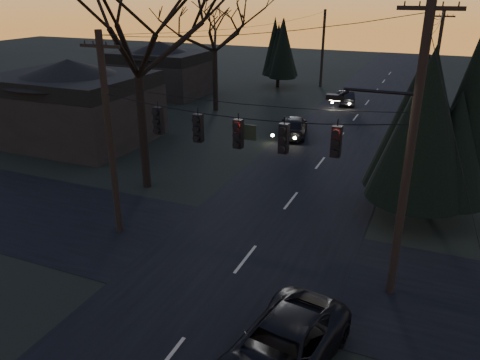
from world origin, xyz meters
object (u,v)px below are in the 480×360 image
at_px(utility_pole_left, 120,231).
at_px(suv_near, 281,350).
at_px(sedan_oncoming_a, 294,126).
at_px(utility_pole_far_l, 320,87).
at_px(bare_tree_left, 134,27).
at_px(sedan_oncoming_b, 345,97).
at_px(evergreen_right, 442,122).
at_px(utility_pole_right, 390,292).
at_px(utility_pole_far_r, 428,113).

relative_size(utility_pole_left, suv_near, 1.63).
bearing_deg(sedan_oncoming_a, utility_pole_left, 68.44).
bearing_deg(sedan_oncoming_a, suv_near, 94.10).
height_order(utility_pole_far_l, bare_tree_left, bare_tree_left).
relative_size(utility_pole_left, utility_pole_far_l, 1.06).
bearing_deg(sedan_oncoming_b, bare_tree_left, 59.50).
relative_size(utility_pole_left, evergreen_right, 1.08).
bearing_deg(sedan_oncoming_b, suv_near, 81.82).
height_order(utility_pole_right, suv_near, utility_pole_right).
height_order(evergreen_right, sedan_oncoming_b, evergreen_right).
relative_size(utility_pole_left, sedan_oncoming_a, 1.88).
height_order(utility_pole_left, utility_pole_far_l, utility_pole_left).
relative_size(utility_pole_right, utility_pole_left, 1.18).
xyz_separation_m(suv_near, sedan_oncoming_a, (-6.32, 21.77, 0.04)).
relative_size(utility_pole_left, sedan_oncoming_b, 2.20).
relative_size(utility_pole_right, sedan_oncoming_a, 2.21).
bearing_deg(utility_pole_far_r, evergreen_right, -87.67).
bearing_deg(suv_near, utility_pole_far_l, 111.50).
distance_m(utility_pole_far_r, suv_near, 33.08).
relative_size(utility_pole_left, bare_tree_left, 0.72).
bearing_deg(utility_pole_right, bare_tree_left, 160.21).
relative_size(utility_pole_right, utility_pole_far_l, 1.25).
distance_m(evergreen_right, sedan_oncoming_a, 14.24).
bearing_deg(bare_tree_left, utility_pole_far_l, 86.83).
bearing_deg(utility_pole_far_l, utility_pole_right, -72.28).
distance_m(bare_tree_left, sedan_oncoming_b, 25.67).
xyz_separation_m(evergreen_right, suv_near, (-3.24, -11.90, -3.80)).
xyz_separation_m(utility_pole_left, bare_tree_left, (-1.73, 4.76, 8.21)).
bearing_deg(sedan_oncoming_a, utility_pole_far_l, -93.80).
bearing_deg(utility_pole_left, utility_pole_far_r, 67.67).
distance_m(suv_near, sedan_oncoming_a, 22.67).
bearing_deg(utility_pole_left, utility_pole_far_l, 90.00).
height_order(utility_pole_far_l, sedan_oncoming_a, utility_pole_far_l).
xyz_separation_m(bare_tree_left, sedan_oncoming_a, (4.53, 12.02, -7.44)).
xyz_separation_m(utility_pole_far_l, suv_near, (9.12, -40.98, 0.73)).
relative_size(utility_pole_far_r, suv_near, 1.63).
distance_m(utility_pole_right, sedan_oncoming_b, 29.49).
bearing_deg(utility_pole_far_r, sedan_oncoming_b, 175.60).
height_order(utility_pole_right, evergreen_right, evergreen_right).
height_order(evergreen_right, suv_near, evergreen_right).
distance_m(utility_pole_right, evergreen_right, 8.32).
distance_m(utility_pole_far_r, sedan_oncoming_b, 7.36).
relative_size(bare_tree_left, evergreen_right, 1.49).
xyz_separation_m(utility_pole_far_r, suv_near, (-2.38, -32.98, 0.73)).
xyz_separation_m(utility_pole_right, sedan_oncoming_b, (-7.31, 28.56, 0.64)).
bearing_deg(evergreen_right, suv_near, -105.21).
bearing_deg(suv_near, utility_pole_far_r, 94.83).
bearing_deg(utility_pole_right, utility_pole_far_l, 107.72).
height_order(sedan_oncoming_a, sedan_oncoming_b, sedan_oncoming_a).
height_order(bare_tree_left, sedan_oncoming_b, bare_tree_left).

